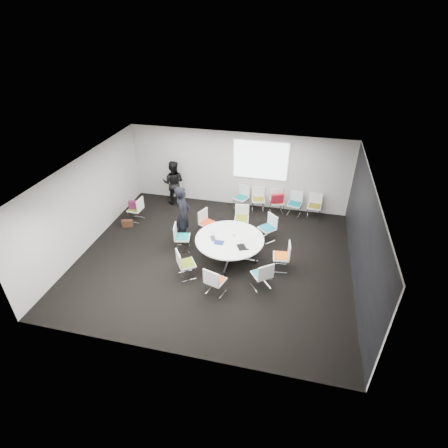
% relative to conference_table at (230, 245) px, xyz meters
% --- Properties ---
extents(room_shell, '(8.08, 7.08, 2.88)m').
position_rel_conference_table_xyz_m(room_shell, '(-0.35, -0.08, 0.89)').
color(room_shell, black).
rests_on(room_shell, ground).
extents(conference_table, '(2.00, 2.00, 0.73)m').
position_rel_conference_table_xyz_m(conference_table, '(0.00, 0.00, 0.00)').
color(conference_table, silver).
rests_on(conference_table, ground).
extents(projection_screen, '(1.90, 0.03, 1.35)m').
position_rel_conference_table_xyz_m(projection_screen, '(0.36, 3.38, 1.34)').
color(projection_screen, white).
rests_on(projection_screen, room_shell).
extents(chair_ring_a, '(0.50, 0.51, 0.88)m').
position_rel_conference_table_xyz_m(chair_ring_a, '(1.54, -0.13, -0.24)').
color(chair_ring_a, silver).
rests_on(chair_ring_a, ground).
extents(chair_ring_b, '(0.64, 0.64, 0.88)m').
position_rel_conference_table_xyz_m(chair_ring_b, '(0.96, 1.25, -0.24)').
color(chair_ring_b, silver).
rests_on(chair_ring_b, ground).
extents(chair_ring_c, '(0.51, 0.50, 0.88)m').
position_rel_conference_table_xyz_m(chair_ring_c, '(0.05, 1.64, -0.24)').
color(chair_ring_c, silver).
rests_on(chair_ring_c, ground).
extents(chair_ring_d, '(0.60, 0.60, 0.88)m').
position_rel_conference_table_xyz_m(chair_ring_d, '(-0.97, 1.10, -0.24)').
color(chair_ring_d, silver).
rests_on(chair_ring_d, ground).
extents(chair_ring_e, '(0.53, 0.54, 0.88)m').
position_rel_conference_table_xyz_m(chair_ring_e, '(-1.52, 0.14, -0.24)').
color(chair_ring_e, silver).
rests_on(chair_ring_e, ground).
extents(chair_ring_f, '(0.63, 0.63, 0.88)m').
position_rel_conference_table_xyz_m(chair_ring_f, '(-1.00, -1.06, -0.24)').
color(chair_ring_f, silver).
rests_on(chair_ring_f, ground).
extents(chair_ring_g, '(0.57, 0.57, 0.88)m').
position_rel_conference_table_xyz_m(chair_ring_g, '(-0.04, -1.54, -0.24)').
color(chair_ring_g, silver).
rests_on(chair_ring_g, ground).
extents(chair_ring_h, '(0.64, 0.63, 0.88)m').
position_rel_conference_table_xyz_m(chair_ring_h, '(1.10, -1.03, -0.24)').
color(chair_ring_h, silver).
rests_on(chair_ring_h, ground).
extents(chair_back_a, '(0.60, 0.59, 0.88)m').
position_rel_conference_table_xyz_m(chair_back_a, '(-0.24, 3.09, -0.24)').
color(chair_back_a, silver).
rests_on(chair_back_a, ground).
extents(chair_back_b, '(0.54, 0.53, 0.88)m').
position_rel_conference_table_xyz_m(chair_back_b, '(0.40, 3.09, -0.24)').
color(chair_back_b, silver).
rests_on(chair_back_b, ground).
extents(chair_back_c, '(0.58, 0.57, 0.88)m').
position_rel_conference_table_xyz_m(chair_back_c, '(1.09, 3.09, -0.24)').
color(chair_back_c, silver).
rests_on(chair_back_c, ground).
extents(chair_back_d, '(0.53, 0.52, 0.88)m').
position_rel_conference_table_xyz_m(chair_back_d, '(1.71, 3.05, -0.24)').
color(chair_back_d, silver).
rests_on(chair_back_d, ground).
extents(chair_back_e, '(0.50, 0.49, 0.88)m').
position_rel_conference_table_xyz_m(chair_back_e, '(2.40, 3.05, -0.24)').
color(chair_back_e, silver).
rests_on(chair_back_e, ground).
extents(chair_spare_left, '(0.47, 0.49, 0.88)m').
position_rel_conference_table_xyz_m(chair_spare_left, '(-3.66, 1.42, -0.24)').
color(chair_spare_left, silver).
rests_on(chair_spare_left, ground).
extents(chair_person_back, '(0.58, 0.57, 0.88)m').
position_rel_conference_table_xyz_m(chair_person_back, '(-2.79, 3.09, -0.24)').
color(chair_person_back, silver).
rests_on(chair_person_back, ground).
extents(person_main, '(0.53, 0.73, 1.88)m').
position_rel_conference_table_xyz_m(person_main, '(-1.63, 0.68, 0.43)').
color(person_main, black).
rests_on(person_main, ground).
extents(person_back, '(0.90, 0.74, 1.71)m').
position_rel_conference_table_xyz_m(person_back, '(-2.79, 2.92, 0.34)').
color(person_back, black).
rests_on(person_back, ground).
extents(laptop, '(0.30, 0.35, 0.02)m').
position_rel_conference_table_xyz_m(laptop, '(-0.43, -0.09, 0.23)').
color(laptop, '#333338').
rests_on(laptop, conference_table).
extents(laptop_lid, '(0.03, 0.30, 0.22)m').
position_rel_conference_table_xyz_m(laptop_lid, '(-0.52, 0.13, 0.35)').
color(laptop_lid, silver).
rests_on(laptop_lid, conference_table).
extents(notebook_black, '(0.34, 0.37, 0.02)m').
position_rel_conference_table_xyz_m(notebook_black, '(0.42, -0.34, 0.23)').
color(notebook_black, black).
rests_on(notebook_black, conference_table).
extents(tablet_folio, '(0.26, 0.20, 0.03)m').
position_rel_conference_table_xyz_m(tablet_folio, '(-0.25, -0.27, 0.23)').
color(tablet_folio, navy).
rests_on(tablet_folio, conference_table).
extents(papers_right, '(0.34, 0.27, 0.00)m').
position_rel_conference_table_xyz_m(papers_right, '(0.56, 0.32, 0.22)').
color(papers_right, white).
rests_on(papers_right, conference_table).
extents(papers_front, '(0.35, 0.29, 0.00)m').
position_rel_conference_table_xyz_m(papers_front, '(0.81, -0.19, 0.22)').
color(papers_front, white).
rests_on(papers_front, conference_table).
extents(cup, '(0.08, 0.08, 0.09)m').
position_rel_conference_table_xyz_m(cup, '(0.08, 0.15, 0.26)').
color(cup, white).
rests_on(cup, conference_table).
extents(phone, '(0.15, 0.11, 0.01)m').
position_rel_conference_table_xyz_m(phone, '(0.57, -0.41, 0.22)').
color(phone, black).
rests_on(phone, conference_table).
extents(maroon_bag, '(0.42, 0.22, 0.28)m').
position_rel_conference_table_xyz_m(maroon_bag, '(-3.68, 1.42, 0.11)').
color(maroon_bag, '#561738').
rests_on(maroon_bag, chair_spare_left).
extents(brown_bag, '(0.39, 0.26, 0.24)m').
position_rel_conference_table_xyz_m(brown_bag, '(-3.81, 0.96, -0.39)').
color(brown_bag, '#3C2113').
rests_on(brown_bag, ground).
extents(red_jacket, '(0.47, 0.31, 0.36)m').
position_rel_conference_table_xyz_m(red_jacket, '(1.09, 2.86, 0.19)').
color(red_jacket, maroon).
rests_on(red_jacket, chair_back_c).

